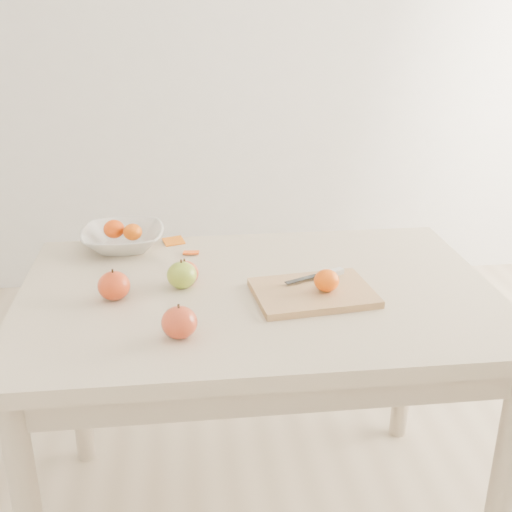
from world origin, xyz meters
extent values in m
plane|color=white|center=(0.00, 1.75, 1.35)|extent=(3.50, 0.00, 3.50)
cube|color=beige|center=(0.00, 0.00, 0.73)|extent=(1.20, 0.80, 0.04)
cylinder|color=#BCAA8E|center=(-0.54, 0.34, 0.35)|extent=(0.06, 0.06, 0.71)
cylinder|color=#BCAA8E|center=(0.54, 0.34, 0.35)|extent=(0.06, 0.06, 0.71)
cylinder|color=#BCAA8E|center=(0.54, -0.34, 0.35)|extent=(0.06, 0.06, 0.71)
cube|color=tan|center=(0.13, -0.06, 0.76)|extent=(0.31, 0.24, 0.02)
ellipsoid|color=#E75E08|center=(0.16, -0.07, 0.80)|extent=(0.06, 0.06, 0.05)
imported|color=silver|center=(-0.36, 0.33, 0.78)|extent=(0.24, 0.24, 0.06)
ellipsoid|color=#CE4407|center=(-0.38, 0.34, 0.81)|extent=(0.06, 0.06, 0.05)
ellipsoid|color=#E15907|center=(-0.33, 0.31, 0.80)|extent=(0.06, 0.06, 0.05)
cube|color=#D4630E|center=(-0.21, 0.35, 0.75)|extent=(0.07, 0.06, 0.01)
cube|color=#EA5310|center=(-0.16, 0.26, 0.75)|extent=(0.05, 0.04, 0.01)
cube|color=silver|center=(0.19, 0.02, 0.78)|extent=(0.08, 0.05, 0.01)
cube|color=#323539|center=(0.11, -0.01, 0.78)|extent=(0.09, 0.05, 0.00)
ellipsoid|color=#6C9819|center=(-0.19, 0.03, 0.78)|extent=(0.08, 0.08, 0.07)
ellipsoid|color=maroon|center=(-0.36, -0.02, 0.79)|extent=(0.08, 0.08, 0.07)
ellipsoid|color=maroon|center=(-0.20, -0.22, 0.79)|extent=(0.08, 0.08, 0.07)
ellipsoid|color=maroon|center=(-0.18, 0.05, 0.78)|extent=(0.07, 0.07, 0.06)
camera|label=1|loc=(-0.18, -1.46, 1.44)|focal=45.00mm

